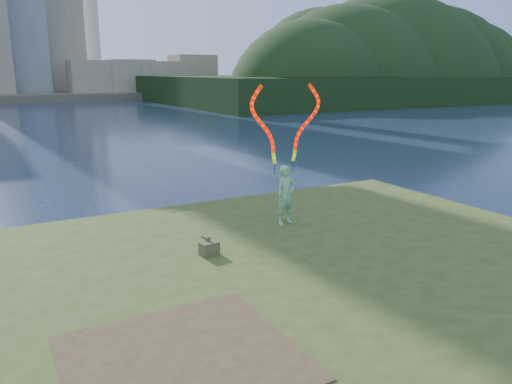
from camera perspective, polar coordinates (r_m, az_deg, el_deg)
ground at (r=11.29m, az=-3.47°, el=-11.40°), size 320.00×320.00×0.00m
grassy_knoll at (r=9.33m, az=2.75°, el=-14.75°), size 20.00×18.00×0.80m
dirt_patch at (r=7.56m, az=-8.49°, el=-18.16°), size 3.20×3.00×0.02m
far_shore at (r=104.45m, az=-26.79°, el=9.92°), size 320.00×40.00×1.20m
wooded_hill at (r=94.32m, az=14.17°, el=10.43°), size 78.00×50.00×63.00m
woman_with_ribbons at (r=13.10m, az=3.37°, el=2.36°), size 2.01×0.51×3.97m
canvas_bag at (r=11.20m, az=-5.40°, el=-6.33°), size 0.45×0.50×0.39m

